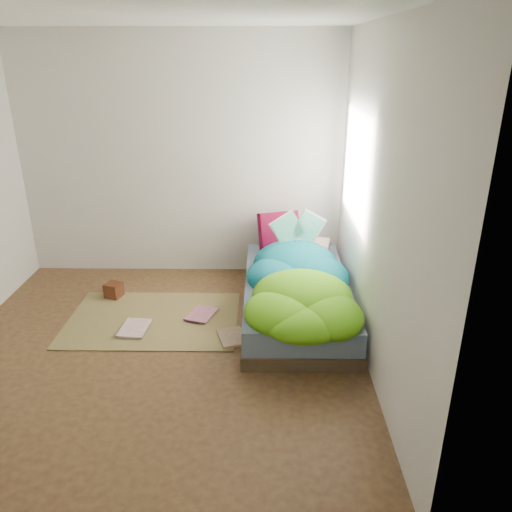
{
  "coord_description": "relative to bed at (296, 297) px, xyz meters",
  "views": [
    {
      "loc": [
        0.89,
        -3.6,
        2.37
      ],
      "look_at": [
        0.83,
        0.75,
        0.58
      ],
      "focal_mm": 35.0,
      "sensor_mm": 36.0,
      "label": 1
    }
  ],
  "objects": [
    {
      "name": "floor_book_a",
      "position": [
        -1.62,
        -0.37,
        -0.14
      ],
      "size": [
        0.28,
        0.36,
        0.03
      ],
      "primitive_type": "imported",
      "rotation": [
        0.0,
        0.0,
        -0.09
      ],
      "color": "silver",
      "rests_on": "rug"
    },
    {
      "name": "duvet",
      "position": [
        0.0,
        -0.22,
        0.34
      ],
      "size": [
        0.96,
        1.84,
        0.34
      ],
      "primitive_type": null,
      "color": "#07576E",
      "rests_on": "bed"
    },
    {
      "name": "room_walls",
      "position": [
        -1.21,
        -0.71,
        1.46
      ],
      "size": [
        3.54,
        3.54,
        2.62
      ],
      "color": "silver",
      "rests_on": "ground"
    },
    {
      "name": "rug",
      "position": [
        -1.37,
        -0.17,
        -0.16
      ],
      "size": [
        1.6,
        1.1,
        0.01
      ],
      "primitive_type": "cube",
      "color": "brown",
      "rests_on": "ground"
    },
    {
      "name": "bed",
      "position": [
        0.0,
        0.0,
        0.0
      ],
      "size": [
        1.0,
        2.0,
        0.34
      ],
      "color": "#3E2E21",
      "rests_on": "ground"
    },
    {
      "name": "ground",
      "position": [
        -1.22,
        -0.72,
        -0.17
      ],
      "size": [
        3.5,
        3.5,
        0.0
      ],
      "primitive_type": "cube",
      "color": "#47281B",
      "rests_on": "ground"
    },
    {
      "name": "open_book",
      "position": [
        0.03,
        0.43,
        0.65
      ],
      "size": [
        0.47,
        0.2,
        0.28
      ],
      "primitive_type": null,
      "rotation": [
        0.0,
        0.0,
        0.23
      ],
      "color": "green",
      "rests_on": "duvet"
    },
    {
      "name": "pillow_floral",
      "position": [
        0.07,
        0.64,
        0.24
      ],
      "size": [
        0.67,
        0.5,
        0.13
      ],
      "primitive_type": "cube",
      "rotation": [
        0.0,
        0.0,
        -0.24
      ],
      "color": "silver",
      "rests_on": "bed"
    },
    {
      "name": "pillow_magenta",
      "position": [
        -0.15,
        0.8,
        0.39
      ],
      "size": [
        0.45,
        0.25,
        0.43
      ],
      "primitive_type": "cube",
      "rotation": [
        0.0,
        0.0,
        0.29
      ],
      "color": "#4C051E",
      "rests_on": "bed"
    },
    {
      "name": "wooden_box",
      "position": [
        -1.87,
        0.29,
        -0.08
      ],
      "size": [
        0.19,
        0.19,
        0.15
      ],
      "primitive_type": "cube",
      "rotation": [
        0.0,
        0.0,
        -0.33
      ],
      "color": "#391A0D",
      "rests_on": "rug"
    },
    {
      "name": "floor_book_c",
      "position": [
        -0.7,
        -0.55,
        -0.14
      ],
      "size": [
        0.3,
        0.36,
        0.02
      ],
      "primitive_type": "imported",
      "rotation": [
        0.0,
        0.0,
        0.3
      ],
      "color": "#9D8267",
      "rests_on": "rug"
    },
    {
      "name": "floor_book_b",
      "position": [
        -1.02,
        -0.08,
        -0.14
      ],
      "size": [
        0.32,
        0.37,
        0.03
      ],
      "primitive_type": "imported",
      "rotation": [
        0.0,
        0.0,
        -0.33
      ],
      "color": "#C87386",
      "rests_on": "rug"
    }
  ]
}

